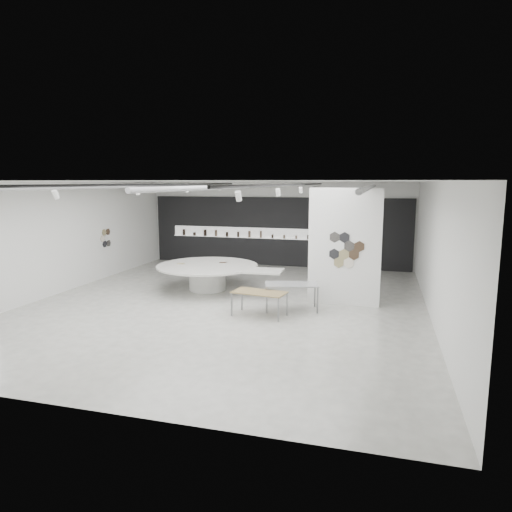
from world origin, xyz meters
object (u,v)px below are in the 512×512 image
(partition_column, at_px, (345,247))
(display_island, at_px, (209,274))
(sample_table_wood, at_px, (259,294))
(kitchen_counter, at_px, (341,259))
(sample_table_stone, at_px, (292,286))

(partition_column, distance_m, display_island, 4.90)
(partition_column, bearing_deg, display_island, 172.72)
(display_island, distance_m, sample_table_wood, 3.60)
(partition_column, height_order, sample_table_wood, partition_column)
(partition_column, distance_m, kitchen_counter, 5.69)
(sample_table_wood, xyz_separation_m, kitchen_counter, (1.63, 7.47, -0.17))
(partition_column, distance_m, sample_table_wood, 3.16)
(display_island, height_order, sample_table_stone, display_island)
(kitchen_counter, bearing_deg, display_island, -130.71)
(sample_table_stone, bearing_deg, partition_column, 38.33)
(kitchen_counter, bearing_deg, sample_table_wood, -102.74)
(partition_column, height_order, sample_table_stone, partition_column)
(kitchen_counter, bearing_deg, sample_table_stone, -97.90)
(partition_column, relative_size, sample_table_wood, 2.26)
(sample_table_stone, height_order, kitchen_counter, kitchen_counter)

